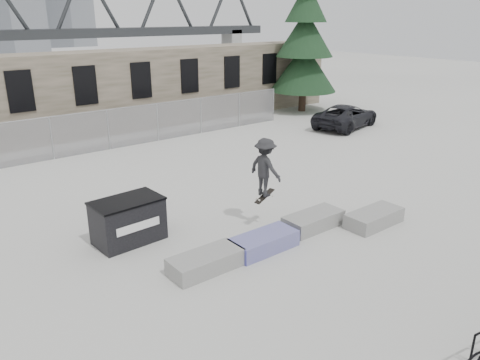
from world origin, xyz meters
The scene contains 12 objects.
ground centered at (0.00, 0.00, 0.00)m, with size 120.00×120.00×0.00m, color beige.
stone_wall centered at (0.00, 16.24, 2.26)m, with size 36.00×2.58×4.50m.
chainlink_fence centered at (0.00, 12.50, 1.04)m, with size 22.06×0.06×2.02m.
planter_far_left centered at (-2.84, -0.21, 0.26)m, with size 2.00×0.90×0.47m.
planter_center_left centered at (-0.90, -0.29, 0.26)m, with size 2.00×0.90×0.47m.
planter_center_right centered at (1.31, -0.14, 0.26)m, with size 2.00×0.90×0.47m.
planter_offset centered at (3.00, -1.20, 0.26)m, with size 2.00×0.90×0.47m.
dumpster centered at (-3.68, 2.60, 0.67)m, with size 2.07×1.33×1.32m.
spruce_tree centered at (14.67, 13.56, 4.79)m, with size 4.49×4.49×11.50m.
truss_bridge centered at (10.00, 55.00, 4.13)m, with size 70.00×3.00×9.80m.
suv centered at (13.09, 8.36, 0.68)m, with size 2.27×4.93×1.37m, color black.
skateboarder centered at (0.21, 0.96, 1.95)m, with size 0.79×1.25×2.02m.
Camera 1 is at (-8.86, -9.31, 6.40)m, focal length 35.00 mm.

